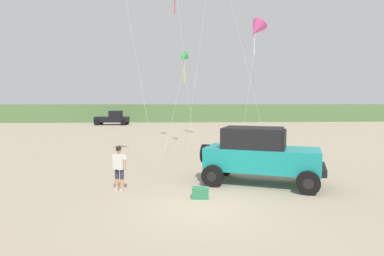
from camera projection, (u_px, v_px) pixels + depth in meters
name	position (u px, v px, depth m)	size (l,w,h in m)	color
ground_plane	(206.00, 207.00, 10.30)	(220.00, 220.00, 0.00)	tan
dune_ridge	(183.00, 113.00, 54.88)	(90.00, 6.85, 2.81)	#567A47
jeep	(260.00, 154.00, 13.07)	(5.00, 3.79, 2.26)	teal
person_watching	(119.00, 166.00, 12.02)	(0.57, 0.44, 1.67)	tan
cooler_box	(200.00, 193.00, 11.17)	(0.56, 0.36, 0.38)	#2D7F51
distant_pickup	(113.00, 118.00, 46.04)	(4.71, 2.64, 1.98)	black
kite_pink_ribbon	(186.00, 57.00, 24.09)	(2.07, 4.89, 6.95)	green
kite_blue_swept	(256.00, 29.00, 22.84)	(2.65, 4.51, 9.16)	#E04C93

